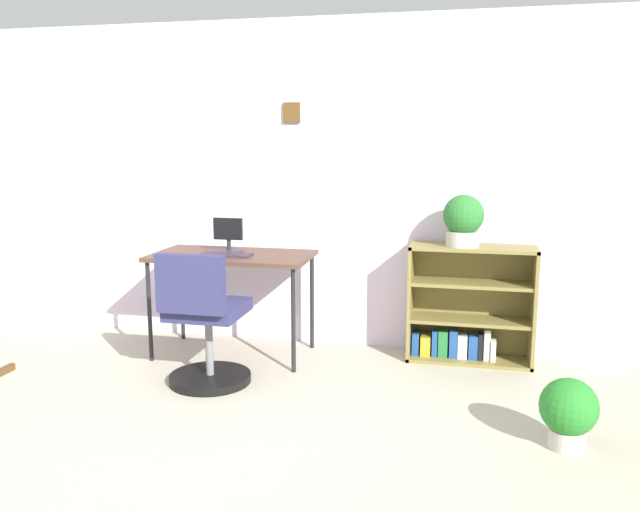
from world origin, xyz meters
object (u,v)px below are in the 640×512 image
object	(u,v)px
potted_plant_on_shelf	(463,220)
potted_plant_floor	(568,411)
bookshelf_low	(468,309)
keyboard	(226,255)
monitor	(228,238)
desk	(232,262)
office_chair	(205,328)

from	to	relation	value
potted_plant_on_shelf	potted_plant_floor	bearing A→B (deg)	-65.63
bookshelf_low	potted_plant_on_shelf	world-z (taller)	potted_plant_on_shelf
keyboard	potted_plant_floor	bearing A→B (deg)	-23.14
monitor	potted_plant_on_shelf	bearing A→B (deg)	4.88
desk	potted_plant_floor	xyz separation A→B (m)	(2.14, -1.01, -0.48)
desk	keyboard	bearing A→B (deg)	-95.40
bookshelf_low	potted_plant_on_shelf	distance (m)	0.64
office_chair	potted_plant_on_shelf	bearing A→B (deg)	28.27
keyboard	bookshelf_low	bearing A→B (deg)	12.27
potted_plant_on_shelf	potted_plant_floor	world-z (taller)	potted_plant_on_shelf
bookshelf_low	potted_plant_floor	size ratio (longest dim) A/B	2.35
monitor	office_chair	world-z (taller)	monitor
monitor	potted_plant_on_shelf	world-z (taller)	potted_plant_on_shelf
office_chair	potted_plant_on_shelf	xyz separation A→B (m)	(1.54, 0.83, 0.62)
desk	office_chair	bearing A→B (deg)	-86.09
desk	potted_plant_floor	distance (m)	2.41
monitor	keyboard	world-z (taller)	monitor
desk	keyboard	distance (m)	0.12
monitor	potted_plant_floor	bearing A→B (deg)	-26.30
monitor	bookshelf_low	xyz separation A→B (m)	(1.69, 0.20, -0.48)
desk	potted_plant_floor	size ratio (longest dim) A/B	3.07
monitor	keyboard	distance (m)	0.19
keyboard	potted_plant_on_shelf	distance (m)	1.64
keyboard	potted_plant_on_shelf	size ratio (longest dim) A/B	1.02
bookshelf_low	monitor	bearing A→B (deg)	-173.39
office_chair	potted_plant_on_shelf	size ratio (longest dim) A/B	2.48
office_chair	potted_plant_floor	world-z (taller)	office_chair
desk	potted_plant_on_shelf	bearing A→B (deg)	7.46
potted_plant_floor	potted_plant_on_shelf	bearing A→B (deg)	114.37
potted_plant_floor	keyboard	bearing A→B (deg)	156.86
office_chair	bookshelf_low	xyz separation A→B (m)	(1.60, 0.88, -0.01)
bookshelf_low	potted_plant_floor	bearing A→B (deg)	-68.81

